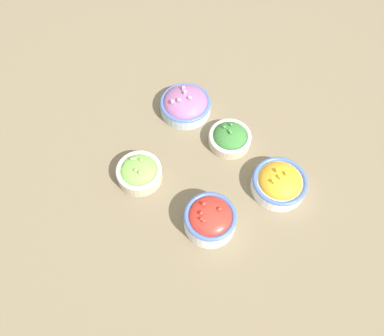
{
  "coord_description": "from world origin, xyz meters",
  "views": [
    {
      "loc": [
        0.39,
        -0.3,
        0.88
      ],
      "look_at": [
        0.0,
        0.0,
        0.03
      ],
      "focal_mm": 35.0,
      "sensor_mm": 36.0,
      "label": 1
    }
  ],
  "objects_px": {
    "bowl_lettuce": "(139,172)",
    "bowl_squash": "(279,182)",
    "bowl_broccoli": "(230,137)",
    "bowl_cherry_tomatoes": "(210,219)",
    "bowl_red_onion": "(185,104)"
  },
  "relations": [
    {
      "from": "bowl_broccoli",
      "to": "bowl_lettuce",
      "type": "height_order",
      "value": "bowl_lettuce"
    },
    {
      "from": "bowl_cherry_tomatoes",
      "to": "bowl_squash",
      "type": "relative_size",
      "value": 0.9
    },
    {
      "from": "bowl_broccoli",
      "to": "bowl_red_onion",
      "type": "relative_size",
      "value": 0.8
    },
    {
      "from": "bowl_red_onion",
      "to": "bowl_lettuce",
      "type": "bearing_deg",
      "value": -65.21
    },
    {
      "from": "bowl_broccoli",
      "to": "bowl_squash",
      "type": "xyz_separation_m",
      "value": [
        0.19,
        0.01,
        0.0
      ]
    },
    {
      "from": "bowl_lettuce",
      "to": "bowl_red_onion",
      "type": "relative_size",
      "value": 0.8
    },
    {
      "from": "bowl_cherry_tomatoes",
      "to": "bowl_lettuce",
      "type": "bearing_deg",
      "value": -164.2
    },
    {
      "from": "bowl_broccoli",
      "to": "bowl_squash",
      "type": "relative_size",
      "value": 0.83
    },
    {
      "from": "bowl_broccoli",
      "to": "bowl_squash",
      "type": "distance_m",
      "value": 0.19
    },
    {
      "from": "bowl_lettuce",
      "to": "bowl_red_onion",
      "type": "height_order",
      "value": "bowl_red_onion"
    },
    {
      "from": "bowl_broccoli",
      "to": "bowl_lettuce",
      "type": "distance_m",
      "value": 0.27
    },
    {
      "from": "bowl_broccoli",
      "to": "bowl_cherry_tomatoes",
      "type": "distance_m",
      "value": 0.26
    },
    {
      "from": "bowl_red_onion",
      "to": "bowl_squash",
      "type": "xyz_separation_m",
      "value": [
        0.36,
        0.04,
        0.0
      ]
    },
    {
      "from": "bowl_lettuce",
      "to": "bowl_squash",
      "type": "distance_m",
      "value": 0.37
    },
    {
      "from": "bowl_broccoli",
      "to": "bowl_lettuce",
      "type": "bearing_deg",
      "value": -102.78
    }
  ]
}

